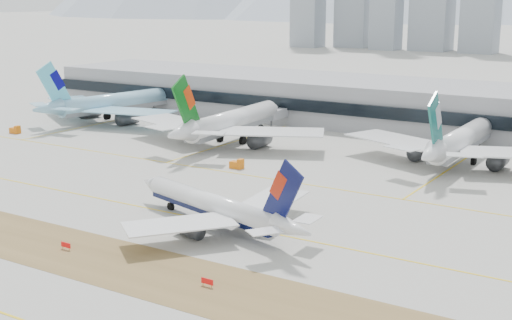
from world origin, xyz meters
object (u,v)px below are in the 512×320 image
Objects in this scene: widebody_eva at (229,123)px; terminal at (401,105)px; taxiing_airliner at (218,207)px; widebody_cathay at (459,142)px; widebody_korean at (111,104)px.

widebody_eva is 0.24× the size of terminal.
widebody_eva reaches higher than taxiing_airliner.
widebody_eva is 67.55m from widebody_cathay.
widebody_cathay reaches higher than terminal.
widebody_eva is (-43.40, 67.66, 2.16)m from taxiing_airliner.
taxiing_airliner is 0.18× the size of terminal.
taxiing_airliner is 81.55m from widebody_cathay.
terminal is (-33.12, 44.28, 1.59)m from widebody_cathay.
widebody_cathay is at bearing -53.20° from terminal.
widebody_korean is (-101.55, 77.98, 2.06)m from taxiing_airliner.
taxiing_airliner is 0.79× the size of widebody_cathay.
widebody_korean is at bearing 76.27° from widebody_eva.
taxiing_airliner is 122.83m from terminal.
widebody_korean is at bearing 89.45° from widebody_cathay.
widebody_cathay is (66.74, 10.46, -0.34)m from widebody_eva.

